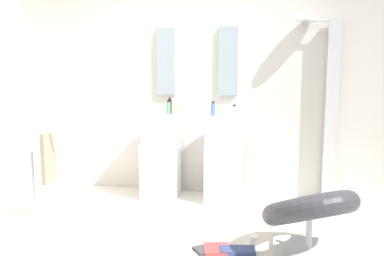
# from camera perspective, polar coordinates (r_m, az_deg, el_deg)

# --- Properties ---
(ground_plane) EXTENTS (4.80, 3.60, 0.04)m
(ground_plane) POSITION_cam_1_polar(r_m,az_deg,el_deg) (3.72, -4.07, -16.14)
(ground_plane) COLOR silver
(rear_partition) EXTENTS (4.80, 0.10, 2.60)m
(rear_partition) POSITION_cam_1_polar(r_m,az_deg,el_deg) (5.00, 0.76, 5.80)
(rear_partition) COLOR beige
(rear_partition) RESTS_ON ground_plane
(pedestal_sink_left) EXTENTS (0.45, 0.45, 1.10)m
(pedestal_sink_left) POSITION_cam_1_polar(r_m,az_deg,el_deg) (4.84, -4.38, -3.54)
(pedestal_sink_left) COLOR white
(pedestal_sink_left) RESTS_ON ground_plane
(pedestal_sink_right) EXTENTS (0.45, 0.45, 1.10)m
(pedestal_sink_right) POSITION_cam_1_polar(r_m,az_deg,el_deg) (4.70, 4.46, -3.90)
(pedestal_sink_right) COLOR white
(pedestal_sink_right) RESTS_ON ground_plane
(vanity_mirror_left) EXTENTS (0.22, 0.03, 0.79)m
(vanity_mirror_left) POSITION_cam_1_polar(r_m,az_deg,el_deg) (5.01, -3.65, 9.17)
(vanity_mirror_left) COLOR #8C9EA8
(vanity_mirror_right) EXTENTS (0.22, 0.03, 0.79)m
(vanity_mirror_right) POSITION_cam_1_polar(r_m,az_deg,el_deg) (4.87, 5.00, 9.18)
(vanity_mirror_right) COLOR #8C9EA8
(shower_column) EXTENTS (0.49, 0.24, 2.05)m
(shower_column) POSITION_cam_1_polar(r_m,az_deg,el_deg) (4.85, 18.59, 2.69)
(shower_column) COLOR #B7BABF
(shower_column) RESTS_ON ground_plane
(lounge_chair) EXTENTS (1.09, 1.09, 0.65)m
(lounge_chair) POSITION_cam_1_polar(r_m,az_deg,el_deg) (3.51, 16.00, -11.44)
(lounge_chair) COLOR #B7BABF
(lounge_chair) RESTS_ON ground_plane
(towel_rack) EXTENTS (0.37, 0.22, 0.95)m
(towel_rack) POSITION_cam_1_polar(r_m,az_deg,el_deg) (4.27, -19.57, -4.18)
(towel_rack) COLOR #B7BABF
(towel_rack) RESTS_ON ground_plane
(area_rug) EXTENTS (1.12, 0.87, 0.01)m
(area_rug) POSITION_cam_1_polar(r_m,az_deg,el_deg) (3.62, 6.51, -16.44)
(area_rug) COLOR beige
(area_rug) RESTS_ON ground_plane
(magazine_navy) EXTENTS (0.31, 0.19, 0.03)m
(magazine_navy) POSITION_cam_1_polar(r_m,az_deg,el_deg) (3.56, 6.33, -16.50)
(magazine_navy) COLOR navy
(magazine_navy) RESTS_ON area_rug
(magazine_red) EXTENTS (0.26, 0.26, 0.02)m
(magazine_red) POSITION_cam_1_polar(r_m,az_deg,el_deg) (3.58, 3.49, -16.38)
(magazine_red) COLOR #B73838
(magazine_red) RESTS_ON area_rug
(magazine_charcoal) EXTENTS (0.28, 0.26, 0.02)m
(magazine_charcoal) POSITION_cam_1_polar(r_m,az_deg,el_deg) (3.58, 2.32, -16.38)
(magazine_charcoal) COLOR #38383D
(magazine_charcoal) RESTS_ON area_rug
(coffee_mug) EXTENTS (0.08, 0.08, 0.09)m
(coffee_mug) POSITION_cam_1_polar(r_m,az_deg,el_deg) (3.69, 8.56, -15.16)
(coffee_mug) COLOR white
(coffee_mug) RESTS_ON area_rug
(soap_bottle_amber) EXTENTS (0.05, 0.05, 0.14)m
(soap_bottle_amber) POSITION_cam_1_polar(r_m,az_deg,el_deg) (4.89, -3.30, 2.90)
(soap_bottle_amber) COLOR #C68C38
(soap_bottle_amber) RESTS_ON pedestal_sink_left
(soap_bottle_blue) EXTENTS (0.05, 0.05, 0.16)m
(soap_bottle_blue) POSITION_cam_1_polar(r_m,az_deg,el_deg) (4.51, 2.95, 2.62)
(soap_bottle_blue) COLOR #4C72B7
(soap_bottle_blue) RESTS_ON pedestal_sink_right
(soap_bottle_black) EXTENTS (0.05, 0.05, 0.19)m
(soap_bottle_black) POSITION_cam_1_polar(r_m,az_deg,el_deg) (4.69, -3.11, 3.01)
(soap_bottle_black) COLOR black
(soap_bottle_black) RESTS_ON pedestal_sink_left
(soap_bottle_clear) EXTENTS (0.05, 0.05, 0.13)m
(soap_bottle_clear) POSITION_cam_1_polar(r_m,az_deg,el_deg) (4.50, 5.89, 2.36)
(soap_bottle_clear) COLOR silver
(soap_bottle_clear) RESTS_ON pedestal_sink_right
(soap_bottle_green) EXTENTS (0.05, 0.05, 0.16)m
(soap_bottle_green) POSITION_cam_1_polar(r_m,az_deg,el_deg) (4.67, -3.28, 2.80)
(soap_bottle_green) COLOR #59996B
(soap_bottle_green) RESTS_ON pedestal_sink_left
(soap_bottle_grey) EXTENTS (0.06, 0.06, 0.14)m
(soap_bottle_grey) POSITION_cam_1_polar(r_m,az_deg,el_deg) (4.55, 3.01, 2.54)
(soap_bottle_grey) COLOR #99999E
(soap_bottle_grey) RESTS_ON pedestal_sink_right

